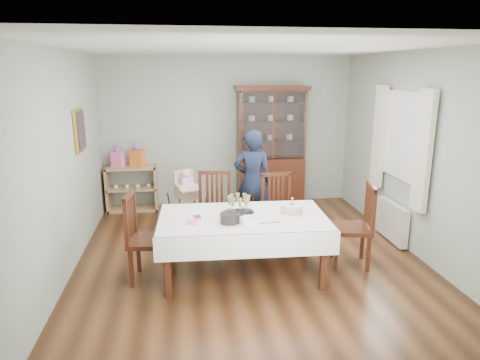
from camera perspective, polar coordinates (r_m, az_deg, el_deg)
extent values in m
plane|color=#593319|center=(5.84, 1.24, -10.24)|extent=(5.00, 5.00, 0.00)
plane|color=#9EAA99|center=(7.86, -1.61, 6.46)|extent=(4.50, 0.00, 4.50)
plane|color=#9EAA99|center=(5.53, -22.37, 1.98)|extent=(0.00, 5.00, 5.00)
plane|color=#9EAA99|center=(6.19, 22.38, 3.20)|extent=(0.00, 5.00, 5.00)
plane|color=white|center=(5.32, 1.40, 17.24)|extent=(5.00, 5.00, 0.00)
cube|color=#421F10|center=(5.10, 0.39, -5.28)|extent=(1.94, 1.13, 0.06)
cube|color=silver|center=(5.08, 0.39, -4.91)|extent=(2.05, 1.23, 0.01)
cube|color=#421F10|center=(7.92, 4.02, -0.14)|extent=(1.20, 0.45, 0.90)
cube|color=white|center=(7.54, 4.46, 7.24)|extent=(1.12, 0.01, 1.16)
cube|color=#421F10|center=(7.68, 4.25, 12.16)|extent=(1.30, 0.48, 0.07)
cube|color=tan|center=(7.95, -14.02, -3.73)|extent=(0.90, 0.38, 0.04)
cube|color=tan|center=(7.84, -14.19, -1.09)|extent=(0.90, 0.38, 0.03)
cube|color=tan|center=(7.75, -14.36, 1.62)|extent=(0.90, 0.38, 0.04)
cube|color=tan|center=(7.90, -17.22, -1.19)|extent=(0.04, 0.38, 0.80)
cube|color=tan|center=(7.81, -11.13, -0.99)|extent=(0.04, 0.38, 0.80)
cube|color=gold|center=(6.24, -20.61, 6.25)|extent=(0.04, 0.48, 0.58)
cube|color=white|center=(6.40, 20.99, 5.49)|extent=(0.04, 1.02, 1.22)
cube|color=silver|center=(5.86, 23.26, 3.53)|extent=(0.07, 0.30, 1.55)
cube|color=silver|center=(6.93, 18.05, 5.52)|extent=(0.07, 0.30, 1.55)
cube|color=white|center=(6.66, 19.57, -5.17)|extent=(0.10, 0.80, 0.55)
cube|color=#421F10|center=(5.99, -3.50, -4.62)|extent=(0.54, 0.54, 0.05)
cube|color=#421F10|center=(6.11, -3.41, -1.38)|extent=(0.45, 0.11, 0.56)
cube|color=#421F10|center=(6.07, 5.26, -4.58)|extent=(0.48, 0.48, 0.05)
cube|color=#421F10|center=(6.17, 4.80, -1.50)|extent=(0.44, 0.06, 0.54)
cube|color=#421F10|center=(5.19, -11.85, -7.91)|extent=(0.54, 0.54, 0.05)
cube|color=#421F10|center=(5.14, -14.43, -4.80)|extent=(0.10, 0.46, 0.57)
cube|color=#421F10|center=(5.64, 14.57, -6.26)|extent=(0.57, 0.57, 0.05)
cube|color=#421F10|center=(5.59, 16.96, -3.43)|extent=(0.14, 0.46, 0.57)
imported|color=black|center=(6.53, 1.70, -0.17)|extent=(0.64, 0.49, 1.59)
cube|color=tan|center=(6.67, -7.14, -1.53)|extent=(0.39, 0.37, 0.22)
cube|color=tan|center=(6.63, -7.19, 0.02)|extent=(0.32, 0.16, 0.26)
cube|color=tan|center=(6.65, -7.16, -0.91)|extent=(0.37, 0.25, 0.03)
cube|color=silver|center=(6.64, -7.18, -0.29)|extent=(0.20, 0.18, 0.17)
sphere|color=beige|center=(6.60, -7.21, 0.81)|extent=(0.14, 0.14, 0.14)
cylinder|color=silver|center=(5.18, -0.15, -4.40)|extent=(0.37, 0.37, 0.01)
torus|color=silver|center=(5.18, -0.15, -4.30)|extent=(0.37, 0.37, 0.01)
cylinder|color=white|center=(5.20, 6.93, -4.41)|extent=(0.30, 0.30, 0.02)
cylinder|color=brown|center=(5.19, 6.94, -3.85)|extent=(0.26, 0.26, 0.09)
cylinder|color=silver|center=(5.17, 6.96, -3.34)|extent=(0.26, 0.26, 0.01)
cylinder|color=#F24C4C|center=(5.16, 6.98, -2.87)|extent=(0.01, 0.01, 0.07)
sphere|color=yellow|center=(5.15, 6.99, -2.43)|extent=(0.02, 0.02, 0.02)
cylinder|color=black|center=(4.86, -1.36, -5.09)|extent=(0.23, 0.23, 0.11)
cylinder|color=white|center=(4.80, 1.36, -5.50)|extent=(0.26, 0.26, 0.09)
cube|color=#FB5CAA|center=(4.90, -6.40, -5.61)|extent=(0.14, 0.14, 0.02)
cube|color=silver|center=(4.87, 4.06, -5.72)|extent=(0.25, 0.04, 0.01)
cube|color=#FB5CAA|center=(7.73, -16.00, 2.66)|extent=(0.23, 0.19, 0.27)
sphere|color=#E533B2|center=(7.70, -16.09, 3.99)|extent=(0.11, 0.11, 0.11)
cube|color=orange|center=(7.69, -13.53, 2.85)|extent=(0.27, 0.24, 0.30)
sphere|color=#E533B2|center=(7.65, -13.62, 4.36)|extent=(0.14, 0.14, 0.14)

